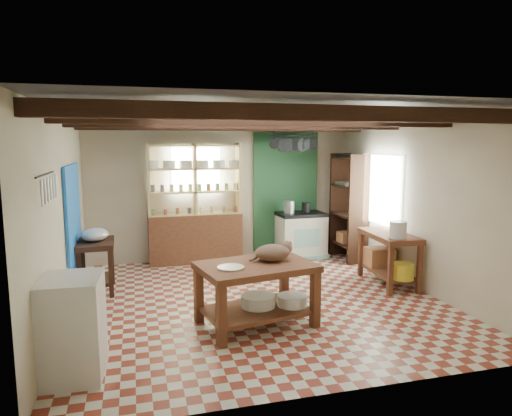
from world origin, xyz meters
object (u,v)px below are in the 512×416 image
object	(u,v)px
cat	(273,253)
right_counter	(388,259)
work_table	(256,294)
stove	(301,235)
prep_table	(96,266)
white_cabinet	(73,327)

from	to	relation	value
cat	right_counter	bearing A→B (deg)	1.97
work_table	right_counter	world-z (taller)	right_counter
stove	prep_table	distance (m)	3.84
white_cabinet	prep_table	bearing A→B (deg)	92.79
white_cabinet	right_counter	bearing A→B (deg)	25.03
work_table	stove	xyz separation A→B (m)	(1.69, 2.98, 0.05)
prep_table	right_counter	world-z (taller)	right_counter
work_table	prep_table	size ratio (longest dim) A/B	1.75
work_table	prep_table	bearing A→B (deg)	126.39
prep_table	cat	xyz separation A→B (m)	(2.20, -1.71, 0.48)
work_table	stove	world-z (taller)	stove
prep_table	right_counter	size ratio (longest dim) A/B	0.68
stove	prep_table	bearing A→B (deg)	-164.31
white_cabinet	right_counter	size ratio (longest dim) A/B	0.85
work_table	cat	world-z (taller)	cat
stove	cat	distance (m)	3.26
cat	work_table	bearing A→B (deg)	-178.69
right_counter	stove	bearing A→B (deg)	113.99
work_table	cat	distance (m)	0.55
work_table	prep_table	xyz separation A→B (m)	(-1.97, 1.81, 0.00)
prep_table	cat	world-z (taller)	cat
stove	white_cabinet	world-z (taller)	white_cabinet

